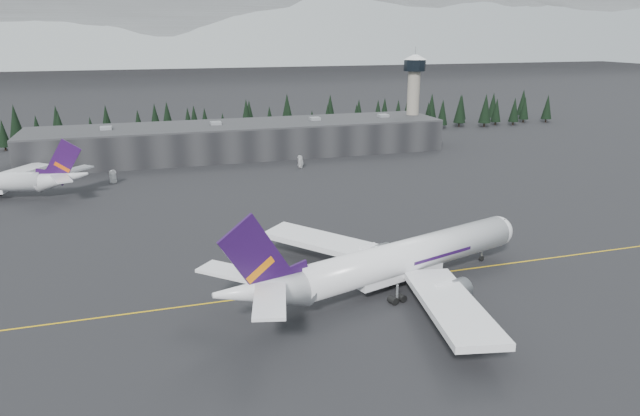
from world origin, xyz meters
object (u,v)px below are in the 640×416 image
object	(u,v)px
control_tower	(414,89)
gse_vehicle_b	(301,166)
terminal	(242,139)
jet_main	(387,263)
gse_vehicle_a	(113,182)

from	to	relation	value
control_tower	gse_vehicle_b	size ratio (longest dim) A/B	8.10
terminal	control_tower	bearing A→B (deg)	2.29
jet_main	gse_vehicle_a	distance (m)	112.60
control_tower	gse_vehicle_b	distance (m)	70.50
gse_vehicle_a	gse_vehicle_b	xyz separation A→B (m)	(63.77, 3.45, 0.16)
jet_main	gse_vehicle_a	xyz separation A→B (m)	(-52.45, 99.51, -5.12)
control_tower	gse_vehicle_a	xyz separation A→B (m)	(-122.57, -35.08, -22.77)
control_tower	gse_vehicle_a	distance (m)	129.51
terminal	jet_main	bearing A→B (deg)	-87.88
jet_main	gse_vehicle_b	xyz separation A→B (m)	(11.32, 102.96, -4.96)
gse_vehicle_a	terminal	bearing A→B (deg)	14.85
control_tower	gse_vehicle_b	world-z (taller)	control_tower
control_tower	gse_vehicle_a	size ratio (longest dim) A/B	8.24
terminal	gse_vehicle_a	xyz separation A→B (m)	(-47.57, -32.08, -5.66)
terminal	control_tower	xyz separation A→B (m)	(75.00, 3.00, 17.11)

